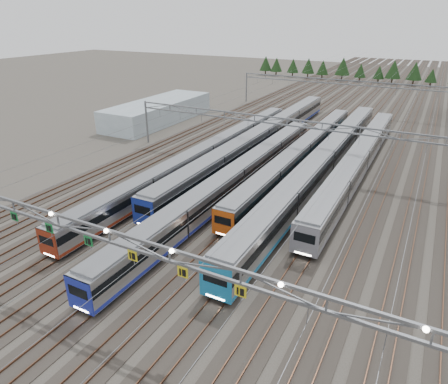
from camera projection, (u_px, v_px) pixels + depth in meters
The scene contains 13 objects.
ground at pixel (119, 311), 33.55m from camera, with size 400.00×400.00×0.00m, color #47423A.
track_bed at pixel (358, 96), 113.58m from camera, with size 54.00×260.00×5.42m.
train_a at pixel (206, 154), 64.84m from camera, with size 2.66×62.87×3.46m.
train_b at pixel (261, 138), 72.51m from camera, with size 3.04×68.16×3.96m.
train_c at pixel (235, 179), 54.82m from camera, with size 2.82×56.49×3.67m.
train_d at pixel (302, 153), 65.50m from camera, with size 2.75×55.36×3.59m.
train_e at pixel (324, 162), 60.79m from camera, with size 3.11×68.24×4.06m.
train_f at pixel (358, 160), 61.58m from camera, with size 2.98×54.71×3.89m.
gantry_near at pixel (108, 239), 30.59m from camera, with size 56.36×0.61×8.08m.
gantry_mid at pixel (287, 128), 63.20m from camera, with size 56.36×0.36×8.00m.
gantry_far at pixel (348, 86), 99.48m from camera, with size 56.36×0.36×8.00m.
west_shed at pixel (158, 111), 92.13m from camera, with size 10.00×30.00×4.64m, color #A0B6BF.
treeline at pixel (368, 70), 145.28m from camera, with size 87.50×5.60×7.02m.
Camera 1 is at (20.22, -19.30, 22.88)m, focal length 32.00 mm.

